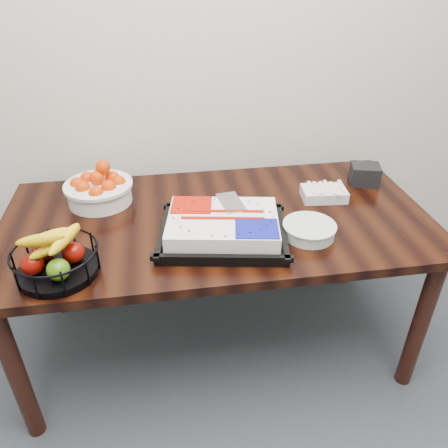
{
  "coord_description": "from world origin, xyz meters",
  "views": [
    {
      "loc": [
        -0.21,
        0.43,
        1.71
      ],
      "look_at": [
        0.0,
        1.81,
        0.83
      ],
      "focal_mm": 35.0,
      "sensor_mm": 36.0,
      "label": 1
    }
  ],
  "objects": [
    {
      "name": "cake_tray",
      "position": [
        0.0,
        1.84,
        0.8
      ],
      "size": [
        0.54,
        0.46,
        0.1
      ],
      "color": "black",
      "rests_on": "table"
    },
    {
      "name": "plate_stack",
      "position": [
        0.34,
        1.8,
        0.78
      ],
      "size": [
        0.21,
        0.21,
        0.05
      ],
      "color": "white",
      "rests_on": "table"
    },
    {
      "name": "tangerine_bowl",
      "position": [
        -0.49,
        2.21,
        0.83
      ],
      "size": [
        0.3,
        0.3,
        0.19
      ],
      "color": "white",
      "rests_on": "table"
    },
    {
      "name": "napkin_box",
      "position": [
        0.74,
        2.2,
        0.8
      ],
      "size": [
        0.16,
        0.14,
        0.09
      ],
      "primitive_type": "cube",
      "rotation": [
        0.0,
        0.0,
        -0.26
      ],
      "color": "black",
      "rests_on": "table"
    },
    {
      "name": "fork_bag",
      "position": [
        0.5,
        2.08,
        0.78
      ],
      "size": [
        0.21,
        0.14,
        0.06
      ],
      "color": "silver",
      "rests_on": "table"
    },
    {
      "name": "table",
      "position": [
        0.0,
        2.0,
        0.66
      ],
      "size": [
        1.8,
        0.9,
        0.75
      ],
      "color": "black",
      "rests_on": "ground"
    },
    {
      "name": "fruit_basket",
      "position": [
        -0.6,
        1.7,
        0.81
      ],
      "size": [
        0.29,
        0.29,
        0.16
      ],
      "color": "black",
      "rests_on": "table"
    }
  ]
}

